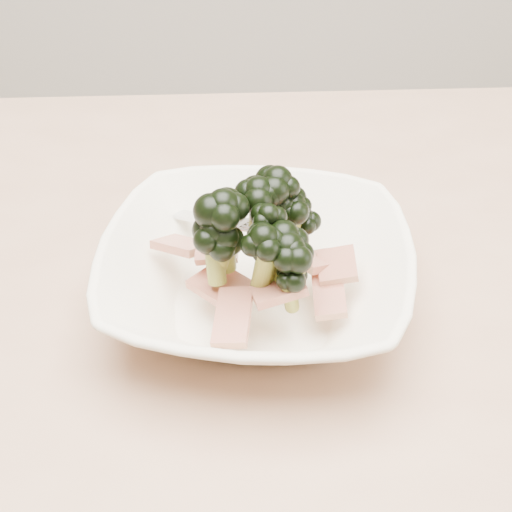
# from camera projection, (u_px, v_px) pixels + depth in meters

# --- Properties ---
(dining_table) EXTENTS (1.20, 0.80, 0.75)m
(dining_table) POSITION_uv_depth(u_px,v_px,m) (225.00, 368.00, 0.68)
(dining_table) COLOR tan
(dining_table) RESTS_ON ground
(broccoli_dish) EXTENTS (0.29, 0.29, 0.13)m
(broccoli_dish) POSITION_uv_depth(u_px,v_px,m) (257.00, 267.00, 0.58)
(broccoli_dish) COLOR white
(broccoli_dish) RESTS_ON dining_table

